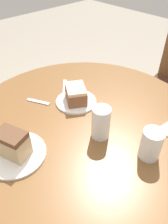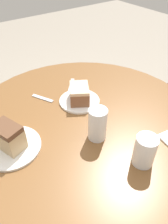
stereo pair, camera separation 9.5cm
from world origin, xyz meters
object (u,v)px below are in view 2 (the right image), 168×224
object	(u,v)px
glass_lemonade	(144,152)
glass_water	(97,126)
cake_slice_near	(79,94)
cake_slice_far	(8,137)
plate_far	(12,147)
plate_near	(79,101)

from	to	relation	value
glass_lemonade	glass_water	bearing A→B (deg)	-164.62
cake_slice_near	cake_slice_far	xyz separation A→B (m)	(0.09, -0.38, 0.01)
plate_far	plate_near	bearing A→B (deg)	102.85
cake_slice_near	plate_near	bearing A→B (deg)	14.04
cake_slice_near	glass_water	distance (m)	0.25
plate_near	glass_water	distance (m)	0.26
plate_near	cake_slice_near	distance (m)	0.04
cake_slice_far	glass_water	bearing A→B (deg)	63.96
plate_far	cake_slice_near	distance (m)	0.40
plate_near	glass_water	world-z (taller)	glass_water
plate_far	glass_lemonade	world-z (taller)	glass_lemonade
plate_far	glass_water	size ratio (longest dim) A/B	1.63
cake_slice_far	cake_slice_near	bearing A→B (deg)	102.85
glass_lemonade	cake_slice_near	bearing A→B (deg)	176.53
plate_near	cake_slice_near	world-z (taller)	cake_slice_near
cake_slice_far	glass_lemonade	xyz separation A→B (m)	(0.34, 0.36, -0.01)
plate_near	glass_lemonade	bearing A→B (deg)	-3.47
plate_near	glass_lemonade	world-z (taller)	glass_lemonade
plate_near	cake_slice_near	bearing A→B (deg)	-165.96
cake_slice_far	glass_water	distance (m)	0.34
cake_slice_near	glass_lemonade	bearing A→B (deg)	-3.47
cake_slice_far	glass_water	xyz separation A→B (m)	(0.15, 0.30, -0.00)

